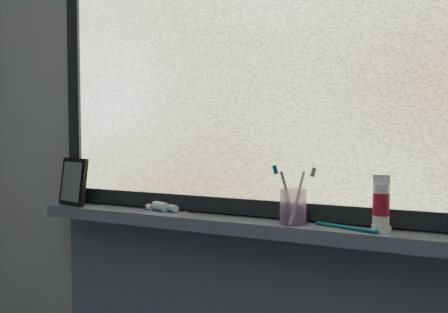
% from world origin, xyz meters
% --- Properties ---
extents(wall_back, '(3.00, 0.01, 2.50)m').
position_xyz_m(wall_back, '(0.00, 1.30, 1.25)').
color(wall_back, '#9EA3A8').
rests_on(wall_back, ground).
extents(windowsill, '(1.62, 0.14, 0.04)m').
position_xyz_m(windowsill, '(0.00, 1.23, 1.00)').
color(windowsill, '#545A70').
rests_on(windowsill, wall_back).
extents(window_pane, '(1.50, 0.01, 1.00)m').
position_xyz_m(window_pane, '(0.00, 1.28, 1.53)').
color(window_pane, silver).
rests_on(window_pane, wall_back).
extents(frame_bottom, '(1.60, 0.03, 0.05)m').
position_xyz_m(frame_bottom, '(0.00, 1.28, 1.05)').
color(frame_bottom, black).
rests_on(frame_bottom, windowsill).
extents(frame_left, '(0.05, 0.03, 1.10)m').
position_xyz_m(frame_left, '(-0.78, 1.28, 1.53)').
color(frame_left, black).
rests_on(frame_left, wall_back).
extents(vanity_mirror, '(0.15, 0.10, 0.17)m').
position_xyz_m(vanity_mirror, '(-0.73, 1.21, 1.10)').
color(vanity_mirror, black).
rests_on(vanity_mirror, windowsill).
extents(toothpaste_tube, '(0.18, 0.10, 0.03)m').
position_xyz_m(toothpaste_tube, '(-0.36, 1.24, 1.04)').
color(toothpaste_tube, white).
rests_on(toothpaste_tube, windowsill).
extents(toothbrush_cup, '(0.10, 0.10, 0.10)m').
position_xyz_m(toothbrush_cup, '(0.09, 1.22, 1.07)').
color(toothbrush_cup, '#CAA3D8').
rests_on(toothbrush_cup, windowsill).
extents(toothbrush_lying, '(0.22, 0.08, 0.02)m').
position_xyz_m(toothbrush_lying, '(0.25, 1.21, 1.03)').
color(toothbrush_lying, '#0B5665').
rests_on(toothbrush_lying, windowsill).
extents(cream_tube, '(0.06, 0.06, 0.11)m').
position_xyz_m(cream_tube, '(0.34, 1.22, 1.10)').
color(cream_tube, silver).
rests_on(cream_tube, windowsill).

